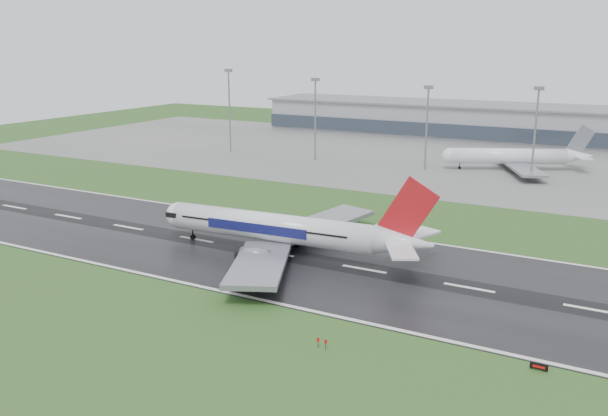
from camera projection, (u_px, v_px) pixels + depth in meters
The scene contains 11 objects.
ground at pixel (364, 270), 118.16m from camera, with size 520.00×520.00×0.00m, color #274D1C.
runway at pixel (364, 269), 118.15m from camera, with size 400.00×45.00×0.10m, color black.
apron at pixel (496, 163), 224.90m from camera, with size 400.00×130.00×0.08m, color slate.
terminal at pixel (525, 125), 274.24m from camera, with size 240.00×36.00×15.00m, color gray.
main_airliner at pixel (289, 212), 124.84m from camera, with size 59.27×56.45×17.50m, color silver, non-canonical shape.
parked_airliner at pixel (515, 148), 210.84m from camera, with size 51.42×47.88×15.07m, color white, non-canonical shape.
runway_sign at pixel (539, 367), 81.33m from camera, with size 2.30×0.26×1.04m, color black, non-canonical shape.
floodmast_0 at pixel (230, 113), 244.71m from camera, with size 0.64×0.64×31.54m, color gray.
floodmast_1 at pixel (315, 121), 227.75m from camera, with size 0.64×0.64×28.98m, color gray.
floodmast_2 at pixel (426, 130), 208.77m from camera, with size 0.64×0.64×27.50m, color gray.
floodmast_3 at pixel (535, 136), 192.91m from camera, with size 0.64×0.64×28.20m, color gray.
Camera 1 is at (41.96, -103.67, 41.55)m, focal length 36.49 mm.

